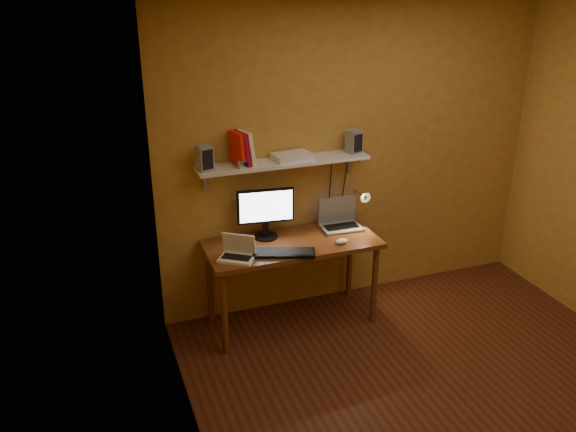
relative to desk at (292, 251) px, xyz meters
name	(u,v)px	position (x,y,z in m)	size (l,w,h in m)	color
room	(466,229)	(0.68, -1.28, 0.64)	(3.44, 3.24, 2.64)	#542815
desk	(292,251)	(0.00, 0.00, 0.00)	(1.40, 0.60, 0.75)	brown
wall_shelf	(284,163)	(0.00, 0.19, 0.69)	(1.40, 0.25, 0.21)	white
monitor	(266,211)	(-0.17, 0.15, 0.32)	(0.46, 0.22, 0.42)	black
laptop	(339,219)	(0.48, 0.15, 0.15)	(0.34, 0.25, 0.25)	gray
netbook	(238,252)	(-0.49, -0.13, 0.14)	(0.32, 0.30, 0.19)	white
keyboard	(284,253)	(-0.14, -0.19, 0.10)	(0.48, 0.16, 0.03)	black
mouse	(342,241)	(0.37, -0.16, 0.10)	(0.11, 0.07, 0.04)	white
desk_lamp	(360,202)	(0.66, 0.13, 0.29)	(0.09, 0.23, 0.38)	silver
speaker_left	(204,158)	(-0.64, 0.18, 0.81)	(0.11, 0.11, 0.19)	gray
speaker_right	(354,142)	(0.61, 0.20, 0.80)	(0.10, 0.10, 0.19)	gray
books	(242,148)	(-0.34, 0.20, 0.84)	(0.18, 0.19, 0.27)	#EF1C00
shelf_camera	(245,164)	(-0.34, 0.13, 0.74)	(0.11, 0.06, 0.06)	silver
router	(292,156)	(0.07, 0.20, 0.74)	(0.30, 0.20, 0.05)	white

